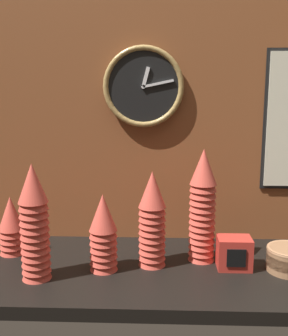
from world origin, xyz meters
TOP-DOWN VIEW (x-y plane):
  - ground_plane at (0.00, 0.00)cm, footprint 160.00×56.00cm
  - wall_tiled_back at (0.00, 26.50)cm, footprint 160.00×3.00cm
  - cup_stack_center_right at (7.09, 4.71)cm, footprint 8.74×8.74cm
  - cup_stack_left at (-43.64, -11.03)cm, footprint 8.74×8.74cm
  - cup_stack_far_left at (-57.59, 7.85)cm, footprint 8.74×8.74cm
  - cup_stack_center_left at (-24.30, -4.23)cm, footprint 8.74×8.74cm
  - cup_stack_center at (-9.21, -0.34)cm, footprint 8.74×8.74cm
  - wall_clock at (-12.93, 23.46)cm, footprint 28.72×2.70cm
  - napkin_dispenser at (16.79, -1.35)cm, footprint 10.62×8.45cm

SIDE VIEW (x-z plane):
  - ground_plane at x=0.00cm, z-range -4.00..0.00cm
  - napkin_dispenser at x=16.79cm, z-range 0.00..10.10cm
  - cup_stack_far_left at x=-57.59cm, z-range 0.00..20.21cm
  - cup_stack_center_left at x=-24.30cm, z-range 0.00..24.51cm
  - cup_stack_center at x=-9.21cm, z-range 0.00..30.96cm
  - cup_stack_left at x=-43.64cm, z-range 0.00..35.25cm
  - cup_stack_center_right at x=7.09cm, z-range 0.00..37.40cm
  - wall_tiled_back at x=0.00cm, z-range 0.00..105.00cm
  - wall_clock at x=-12.93cm, z-range 42.36..71.09cm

